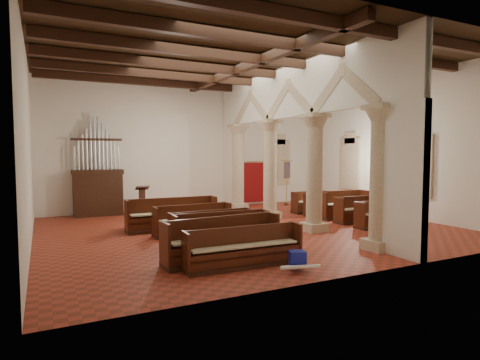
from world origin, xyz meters
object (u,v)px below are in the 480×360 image
lectern (142,203)px  processional_banner (287,190)px  aisle_pew_0 (380,219)px  nave_pew_0 (244,254)px  pipe_organ (98,184)px

lectern → processional_banner: 7.56m
aisle_pew_0 → lectern: bearing=139.2°
lectern → nave_pew_0: lectern is taller
pipe_organ → lectern: size_ratio=3.32×
processional_banner → nave_pew_0: (-7.09, -9.06, -0.49)m
processional_banner → aisle_pew_0: size_ratio=1.23×
nave_pew_0 → aisle_pew_0: aisle_pew_0 is taller
pipe_organ → nave_pew_0: (2.17, -9.77, -1.06)m
lectern → pipe_organ: bearing=153.4°
processional_banner → aisle_pew_0: 6.81m
lectern → processional_banner: size_ratio=0.54×
lectern → aisle_pew_0: lectern is taller
lectern → nave_pew_0: (0.46, -8.85, -0.23)m
lectern → nave_pew_0: 8.87m
pipe_organ → nave_pew_0: 10.06m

